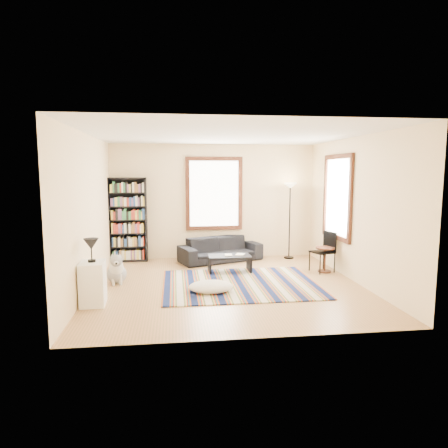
{
  "coord_description": "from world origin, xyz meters",
  "views": [
    {
      "loc": [
        -0.98,
        -7.31,
        2.13
      ],
      "look_at": [
        0.0,
        0.5,
        1.1
      ],
      "focal_mm": 32.0,
      "sensor_mm": 36.0,
      "label": 1
    }
  ],
  "objects": [
    {
      "name": "window_back",
      "position": [
        0.0,
        2.47,
        1.6
      ],
      "size": [
        1.2,
        0.06,
        1.6
      ],
      "primitive_type": "cube",
      "color": "white",
      "rests_on": "wall_back"
    },
    {
      "name": "rug",
      "position": [
        0.24,
        -0.0,
        0.01
      ],
      "size": [
        2.91,
        2.33,
        0.02
      ],
      "primitive_type": "cube",
      "color": "#0C1740",
      "rests_on": "floor"
    },
    {
      "name": "book_b",
      "position": [
        0.33,
        1.02,
        0.37
      ],
      "size": [
        0.25,
        0.29,
        0.02
      ],
      "primitive_type": "imported",
      "rotation": [
        0.0,
        0.0,
        -0.39
      ],
      "color": "beige",
      "rests_on": "coffee_table"
    },
    {
      "name": "side_table",
      "position": [
        2.2,
        0.71,
        0.27
      ],
      "size": [
        0.44,
        0.44,
        0.54
      ],
      "primitive_type": "cylinder",
      "rotation": [
        0.0,
        0.0,
        0.11
      ],
      "color": "#4A2712",
      "rests_on": "floor"
    },
    {
      "name": "floor_cushion",
      "position": [
        -0.35,
        -0.43,
        0.1
      ],
      "size": [
        0.93,
        0.8,
        0.2
      ],
      "primitive_type": "ellipsoid",
      "rotation": [
        0.0,
        0.0,
        -0.28
      ],
      "color": "beige",
      "rests_on": "floor"
    },
    {
      "name": "wall_front",
      "position": [
        0.0,
        -2.55,
        1.4
      ],
      "size": [
        5.0,
        0.1,
        2.8
      ],
      "primitive_type": "cube",
      "color": "beige",
      "rests_on": "floor"
    },
    {
      "name": "dog",
      "position": [
        -2.1,
        0.39,
        0.29
      ],
      "size": [
        0.5,
        0.64,
        0.59
      ],
      "primitive_type": null,
      "rotation": [
        0.0,
        0.0,
        0.14
      ],
      "color": "#ADADAD",
      "rests_on": "floor"
    },
    {
      "name": "sofa",
      "position": [
        0.11,
        2.05,
        0.29
      ],
      "size": [
        1.38,
        2.1,
        0.57
      ],
      "primitive_type": "imported",
      "rotation": [
        0.0,
        0.0,
        0.34
      ],
      "color": "black",
      "rests_on": "floor"
    },
    {
      "name": "folding_chair",
      "position": [
        2.15,
        0.74,
        0.43
      ],
      "size": [
        0.52,
        0.51,
        0.86
      ],
      "primitive_type": "cube",
      "rotation": [
        0.0,
        0.0,
        0.32
      ],
      "color": "black",
      "rests_on": "floor"
    },
    {
      "name": "coffee_table",
      "position": [
        0.18,
        0.97,
        0.18
      ],
      "size": [
        0.91,
        0.51,
        0.36
      ],
      "primitive_type": "cube",
      "rotation": [
        0.0,
        0.0,
        0.01
      ],
      "color": "black",
      "rests_on": "floor"
    },
    {
      "name": "wall_left",
      "position": [
        -2.55,
        0.0,
        1.4
      ],
      "size": [
        0.1,
        5.0,
        2.8
      ],
      "primitive_type": "cube",
      "color": "beige",
      "rests_on": "floor"
    },
    {
      "name": "wall_back",
      "position": [
        0.0,
        2.55,
        1.4
      ],
      "size": [
        5.0,
        0.1,
        2.8
      ],
      "primitive_type": "cube",
      "color": "beige",
      "rests_on": "floor"
    },
    {
      "name": "floor",
      "position": [
        0.0,
        0.0,
        -0.05
      ],
      "size": [
        5.0,
        5.0,
        0.1
      ],
      "primitive_type": "cube",
      "color": "tan",
      "rests_on": "ground"
    },
    {
      "name": "book_a",
      "position": [
        0.08,
        0.97,
        0.37
      ],
      "size": [
        0.17,
        0.22,
        0.02
      ],
      "primitive_type": "imported",
      "rotation": [
        0.0,
        0.0,
        -0.1
      ],
      "color": "beige",
      "rests_on": "coffee_table"
    },
    {
      "name": "white_cabinet",
      "position": [
        -2.3,
        -0.86,
        0.35
      ],
      "size": [
        0.41,
        0.52,
        0.7
      ],
      "primitive_type": "cube",
      "rotation": [
        0.0,
        0.0,
        0.05
      ],
      "color": "white",
      "rests_on": "floor"
    },
    {
      "name": "table_lamp",
      "position": [
        -2.3,
        -0.86,
        0.89
      ],
      "size": [
        0.26,
        0.26,
        0.38
      ],
      "primitive_type": null,
      "rotation": [
        0.0,
        0.0,
        0.09
      ],
      "color": "black",
      "rests_on": "white_cabinet"
    },
    {
      "name": "wall_right",
      "position": [
        2.55,
        0.0,
        1.4
      ],
      "size": [
        0.1,
        5.0,
        2.8
      ],
      "primitive_type": "cube",
      "color": "beige",
      "rests_on": "floor"
    },
    {
      "name": "bookshelf",
      "position": [
        -2.08,
        2.32,
        1.0
      ],
      "size": [
        0.9,
        0.3,
        2.0
      ],
      "primitive_type": "cube",
      "color": "black",
      "rests_on": "floor"
    },
    {
      "name": "ceiling",
      "position": [
        0.0,
        0.0,
        2.85
      ],
      "size": [
        5.0,
        5.0,
        0.1
      ],
      "primitive_type": "cube",
      "color": "white",
      "rests_on": "floor"
    },
    {
      "name": "floor_lamp",
      "position": [
        1.83,
        2.15,
        0.93
      ],
      "size": [
        0.35,
        0.35,
        1.86
      ],
      "primitive_type": null,
      "rotation": [
        0.0,
        0.0,
        0.17
      ],
      "color": "black",
      "rests_on": "floor"
    },
    {
      "name": "window_right",
      "position": [
        2.47,
        0.8,
        1.6
      ],
      "size": [
        0.06,
        1.2,
        1.6
      ],
      "primitive_type": "cube",
      "color": "white",
      "rests_on": "wall_right"
    }
  ]
}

